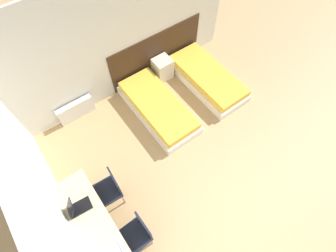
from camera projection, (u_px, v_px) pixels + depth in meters
name	position (u px, v px, depth m)	size (l,w,h in m)	color
ground_plane	(239.00, 225.00, 4.61)	(20.00, 20.00, 0.00)	tan
wall_back	(114.00, 42.00, 5.08)	(5.53, 0.05, 2.70)	silver
wall_left	(41.00, 191.00, 3.56)	(0.05, 4.87, 2.70)	silver
headboard_panel	(157.00, 54.00, 6.03)	(2.41, 0.03, 1.10)	#382316
bed_near_window	(158.00, 108.00, 5.71)	(0.89, 2.01, 0.37)	silver
bed_near_door	(207.00, 78.00, 6.14)	(0.89, 2.01, 0.37)	silver
nightstand	(162.00, 68.00, 6.19)	(0.41, 0.38, 0.52)	beige
radiator	(76.00, 110.00, 5.61)	(0.80, 0.12, 0.45)	silver
desk	(96.00, 227.00, 4.05)	(0.54, 1.83, 0.75)	#C6B28E
chair_near_laptop	(109.00, 189.00, 4.44)	(0.47, 0.47, 0.88)	black
chair_near_notebook	(137.00, 233.00, 4.08)	(0.45, 0.45, 0.88)	black
laptop	(77.00, 208.00, 3.97)	(0.37, 0.25, 0.34)	black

